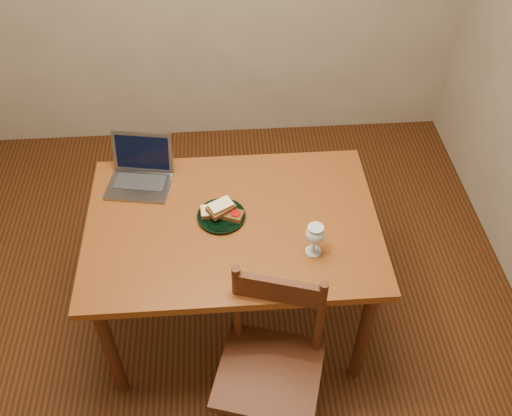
{
  "coord_description": "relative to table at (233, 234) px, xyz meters",
  "views": [
    {
      "loc": [
        0.04,
        -1.74,
        2.59
      ],
      "look_at": [
        0.16,
        0.01,
        0.8
      ],
      "focal_mm": 40.0,
      "sensor_mm": 36.0,
      "label": 1
    }
  ],
  "objects": [
    {
      "name": "sandwich_tomato",
      "position": [
        -0.01,
        0.02,
        0.12
      ],
      "size": [
        0.12,
        0.1,
        0.03
      ],
      "primitive_type": null,
      "rotation": [
        0.0,
        0.0,
        -0.39
      ],
      "color": "#381E0C",
      "rests_on": "plate"
    },
    {
      "name": "table",
      "position": [
        0.0,
        0.0,
        0.0
      ],
      "size": [
        1.3,
        0.9,
        0.74
      ],
      "color": "#57260E",
      "rests_on": "floor"
    },
    {
      "name": "plate",
      "position": [
        -0.05,
        0.03,
        0.09
      ],
      "size": [
        0.22,
        0.22,
        0.02
      ],
      "primitive_type": "cylinder",
      "color": "black",
      "rests_on": "table"
    },
    {
      "name": "floor",
      "position": [
        -0.05,
        0.01,
        -0.66
      ],
      "size": [
        3.2,
        3.2,
        0.02
      ],
      "primitive_type": "cube",
      "color": "black",
      "rests_on": "ground"
    },
    {
      "name": "chair",
      "position": [
        0.13,
        -0.56,
        -0.17
      ],
      "size": [
        0.51,
        0.5,
        0.45
      ],
      "rotation": [
        0.0,
        0.0,
        -0.29
      ],
      "color": "#34160A",
      "rests_on": "floor"
    },
    {
      "name": "sandwich_top",
      "position": [
        -0.05,
        0.03,
        0.15
      ],
      "size": [
        0.14,
        0.13,
        0.04
      ],
      "primitive_type": null,
      "rotation": [
        0.0,
        0.0,
        0.61
      ],
      "color": "#381E0C",
      "rests_on": "plate"
    },
    {
      "name": "laptop",
      "position": [
        -0.42,
        0.31,
        0.14
      ],
      "size": [
        0.33,
        0.31,
        0.21
      ],
      "rotation": [
        0.0,
        0.0,
        -0.17
      ],
      "color": "slate",
      "rests_on": "table"
    },
    {
      "name": "sandwich_cheese",
      "position": [
        -0.08,
        0.04,
        0.12
      ],
      "size": [
        0.11,
        0.07,
        0.03
      ],
      "primitive_type": null,
      "rotation": [
        0.0,
        0.0,
        0.04
      ],
      "color": "#381E0C",
      "rests_on": "plate"
    },
    {
      "name": "milk_glass",
      "position": [
        0.33,
        -0.2,
        0.16
      ],
      "size": [
        0.08,
        0.08,
        0.16
      ],
      "primitive_type": null,
      "color": "white",
      "rests_on": "table"
    }
  ]
}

